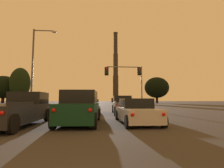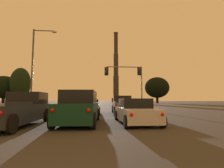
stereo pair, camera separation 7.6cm
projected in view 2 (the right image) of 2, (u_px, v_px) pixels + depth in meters
pickup_truck_right_lane_front at (123, 106)px, 17.50m from camera, size 2.38×5.57×1.82m
pickup_truck_left_lane_second at (17, 110)px, 9.31m from camera, size 2.23×5.52×1.82m
sedan_center_lane_front at (90, 107)px, 17.09m from camera, size 1.99×4.71×1.43m
sedan_right_lane_second at (135, 111)px, 10.25m from camera, size 2.08×4.74×1.43m
suv_center_lane_second at (80, 108)px, 9.96m from camera, size 2.30×4.98×1.86m
traffic_light_overhead_right at (129, 76)px, 25.47m from camera, size 5.63×0.50×6.30m
street_lamp at (36, 62)px, 20.38m from camera, size 2.80×0.36×9.75m
smokestack at (116, 74)px, 119.65m from camera, size 5.93×5.93×48.76m
treeline_left_mid at (157, 88)px, 81.45m from camera, size 11.37×10.23×12.18m
treeline_far_left at (20, 83)px, 80.12m from camera, size 9.10×8.19×16.35m
treeline_right_mid at (4, 87)px, 82.50m from camera, size 13.31×11.98×12.90m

